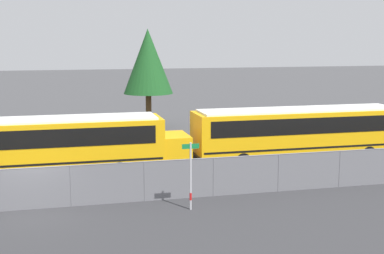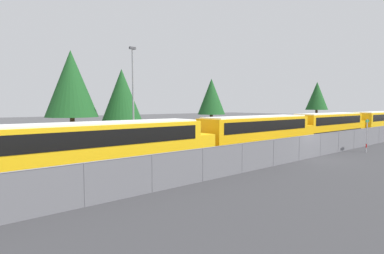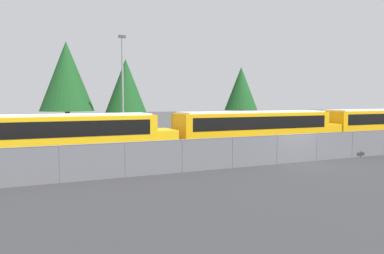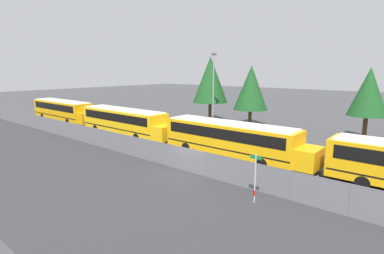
# 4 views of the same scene
# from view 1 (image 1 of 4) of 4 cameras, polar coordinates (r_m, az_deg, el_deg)

# --- Properties ---
(ground_plane) EXTENTS (200.00, 200.00, 0.00)m
(ground_plane) POSITION_cam_1_polar(r_m,az_deg,el_deg) (22.78, -16.57, -8.41)
(ground_plane) COLOR #424244
(fence) EXTENTS (81.98, 0.07, 1.74)m
(fence) POSITION_cam_1_polar(r_m,az_deg,el_deg) (22.52, -16.68, -6.26)
(fence) COLOR #9EA0A5
(fence) RESTS_ON ground_plane
(school_bus_2) EXTENTS (13.46, 2.63, 2.98)m
(school_bus_2) POSITION_cam_1_polar(r_m,az_deg,el_deg) (27.19, -15.22, -1.64)
(school_bus_2) COLOR #EDA80F
(school_bus_2) RESTS_ON ground_plane
(school_bus_3) EXTENTS (13.46, 2.63, 2.98)m
(school_bus_3) POSITION_cam_1_polar(r_m,az_deg,el_deg) (30.59, 11.81, -0.30)
(school_bus_3) COLOR #EDA80F
(school_bus_3) RESTS_ON ground_plane
(street_sign) EXTENTS (0.70, 0.09, 2.76)m
(street_sign) POSITION_cam_1_polar(r_m,az_deg,el_deg) (21.40, -0.15, -5.06)
(street_sign) COLOR #B7B7BC
(street_sign) RESTS_ON ground_plane
(tree_3) EXTENTS (3.79, 3.79, 7.57)m
(tree_3) POSITION_cam_1_polar(r_m,az_deg,el_deg) (41.18, -4.71, 6.96)
(tree_3) COLOR #51381E
(tree_3) RESTS_ON ground_plane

